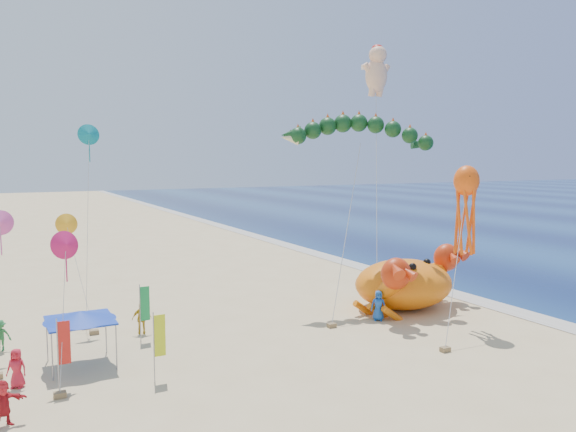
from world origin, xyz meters
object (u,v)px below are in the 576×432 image
at_px(octopus_kite, 466,203).
at_px(canopy_blue, 80,316).
at_px(dragon_kite, 359,136).
at_px(cherub_kite, 377,70).
at_px(crab_inflatable, 405,282).

relative_size(octopus_kite, canopy_blue, 2.86).
bearing_deg(canopy_blue, dragon_kite, 11.13).
bearing_deg(dragon_kite, cherub_kite, 46.46).
xyz_separation_m(cherub_kite, octopus_kite, (-3.64, -13.92, -9.95)).
distance_m(crab_inflatable, dragon_kite, 10.31).
bearing_deg(octopus_kite, dragon_kite, 110.14).
bearing_deg(octopus_kite, crab_inflatable, 97.30).
relative_size(cherub_kite, canopy_blue, 5.76).
distance_m(crab_inflatable, canopy_blue, 20.78).
bearing_deg(canopy_blue, cherub_kite, 22.43).
bearing_deg(crab_inflatable, canopy_blue, -177.14).
height_order(dragon_kite, octopus_kite, dragon_kite).
height_order(crab_inflatable, octopus_kite, octopus_kite).
xyz_separation_m(crab_inflatable, octopus_kite, (0.59, -4.64, 5.58)).
bearing_deg(cherub_kite, dragon_kite, -133.54).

